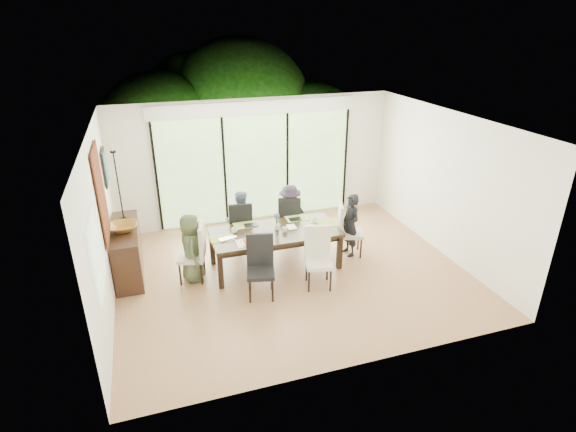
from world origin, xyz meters
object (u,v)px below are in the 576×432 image
object	(u,v)px
chair_right_end	(351,229)
chair_far_right	(290,218)
cup_b	(285,230)
vase	(277,227)
chair_near_right	(319,259)
laptop	(229,239)
chair_far_left	(240,225)
cup_c	(315,221)
table_top	(275,232)
person_right_end	(350,225)
person_far_left	(240,221)
cup_a	(235,230)
person_left_end	(192,248)
chair_left_end	(191,253)
bowl	(123,227)
person_far_right	(290,214)
chair_near_left	(261,268)
sideboard	(128,251)

from	to	relation	value
chair_right_end	chair_far_right	size ratio (longest dim) A/B	1.00
chair_right_end	cup_b	world-z (taller)	chair_right_end
vase	chair_near_right	bearing A→B (deg)	-63.94
chair_far_right	laptop	distance (m)	1.70
chair_far_left	cup_c	distance (m)	1.48
table_top	person_right_end	size ratio (longest dim) A/B	1.86
table_top	cup_c	bearing A→B (deg)	7.13
person_far_left	cup_a	xyz separation A→B (m)	(-0.25, -0.68, 0.15)
chair_far_right	person_left_end	world-z (taller)	person_left_end
chair_right_end	cup_b	distance (m)	1.37
chair_left_end	person_far_left	xyz separation A→B (m)	(1.05, 0.83, 0.09)
cup_b	bowl	world-z (taller)	bowl
person_right_end	cup_b	size ratio (longest dim) A/B	12.90
table_top	person_left_end	size ratio (longest dim) A/B	1.86
chair_left_end	laptop	size ratio (longest dim) A/B	3.33
table_top	chair_left_end	xyz separation A→B (m)	(-1.50, 0.00, -0.16)
chair_far_left	person_far_right	size ratio (longest dim) A/B	0.85
person_far_right	cup_a	distance (m)	1.43
chair_near_right	table_top	bearing A→B (deg)	133.73
chair_near_left	cup_c	bearing A→B (deg)	50.20
chair_far_left	cup_c	xyz separation A→B (m)	(1.25, -0.75, 0.24)
chair_near_left	cup_a	distance (m)	1.07
table_top	person_far_right	world-z (taller)	person_far_right
chair_right_end	person_far_left	size ratio (longest dim) A/B	0.85
table_top	chair_near_right	world-z (taller)	chair_near_right
chair_near_right	chair_left_end	bearing A→B (deg)	170.34
person_far_right	table_top	bearing A→B (deg)	51.14
chair_far_left	person_left_end	xyz separation A→B (m)	(-1.03, -0.85, 0.09)
table_top	person_far_right	distance (m)	1.00
chair_far_right	chair_far_left	bearing A→B (deg)	18.51
chair_far_left	person_left_end	bearing A→B (deg)	47.44
chair_left_end	sideboard	distance (m)	1.18
person_right_end	chair_near_right	bearing A→B (deg)	-54.48
chair_far_left	sideboard	size ratio (longest dim) A/B	0.66
chair_far_left	chair_far_right	distance (m)	1.00
person_far_right	cup_b	world-z (taller)	person_far_right
cup_a	cup_c	bearing A→B (deg)	-1.91
person_far_left	laptop	size ratio (longest dim) A/B	3.91
table_top	chair_near_left	distance (m)	1.02
bowl	person_far_right	bearing A→B (deg)	6.77
chair_far_left	vase	distance (m)	0.98
sideboard	cup_b	bearing A→B (deg)	-13.85
chair_far_left	chair_far_right	world-z (taller)	same
laptop	sideboard	world-z (taller)	sideboard
person_far_left	laptop	bearing A→B (deg)	72.56
laptop	person_far_left	bearing A→B (deg)	51.82
vase	bowl	xyz separation A→B (m)	(-2.59, 0.41, 0.18)
chair_left_end	chair_near_left	distance (m)	1.33
chair_left_end	chair_near_right	size ratio (longest dim) A/B	1.00
chair_near_right	person_left_end	xyz separation A→B (m)	(-1.98, 0.87, 0.09)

